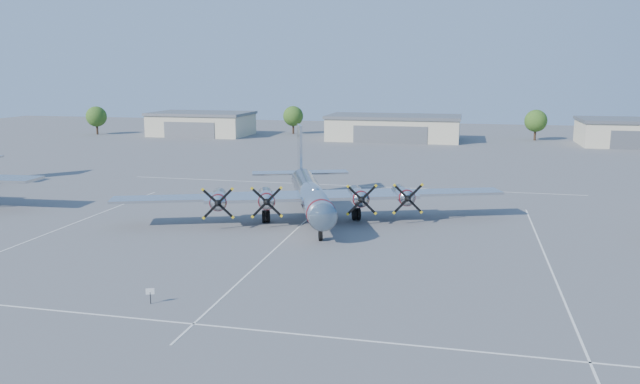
% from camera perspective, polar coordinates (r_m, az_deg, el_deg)
% --- Properties ---
extents(ground, '(260.00, 260.00, 0.00)m').
position_cam_1_polar(ground, '(58.16, -2.48, -3.71)').
color(ground, '#5B5B5E').
rests_on(ground, ground).
extents(parking_lines, '(60.00, 50.08, 0.01)m').
position_cam_1_polar(parking_lines, '(56.54, -2.96, -4.15)').
color(parking_lines, silver).
rests_on(parking_lines, ground).
extents(hangar_west, '(22.60, 14.60, 5.40)m').
position_cam_1_polar(hangar_west, '(149.34, -10.76, 6.16)').
color(hangar_west, beige).
rests_on(hangar_west, ground).
extents(hangar_center, '(28.60, 14.60, 5.40)m').
position_cam_1_polar(hangar_center, '(137.51, 6.76, 5.88)').
color(hangar_center, beige).
rests_on(hangar_center, ground).
extents(hangar_east, '(20.60, 14.60, 5.40)m').
position_cam_1_polar(hangar_east, '(140.54, 26.67, 4.90)').
color(hangar_east, beige).
rests_on(hangar_east, ground).
extents(tree_far_west, '(4.80, 4.80, 6.64)m').
position_cam_1_polar(tree_far_west, '(157.61, -19.77, 6.51)').
color(tree_far_west, '#382619').
rests_on(tree_far_west, ground).
extents(tree_west, '(4.80, 4.80, 6.64)m').
position_cam_1_polar(tree_west, '(150.04, -2.47, 6.94)').
color(tree_west, '#382619').
rests_on(tree_west, ground).
extents(tree_east, '(4.80, 4.80, 6.64)m').
position_cam_1_polar(tree_east, '(143.32, 19.13, 6.16)').
color(tree_east, '#382619').
rests_on(tree_east, ground).
extents(main_bomber_b29, '(45.31, 38.02, 8.54)m').
position_cam_1_polar(main_bomber_b29, '(64.09, -0.94, -2.32)').
color(main_bomber_b29, silver).
rests_on(main_bomber_b29, ground).
extents(info_placard, '(0.52, 0.24, 1.04)m').
position_cam_1_polar(info_placard, '(42.00, -15.27, -8.90)').
color(info_placard, black).
rests_on(info_placard, ground).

